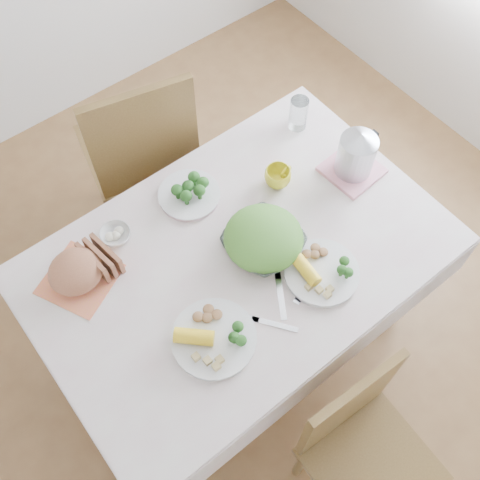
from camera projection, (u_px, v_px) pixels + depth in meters
floor at (239, 332)px, 2.70m from camera, size 3.60×3.60×0.00m
dining_table at (239, 299)px, 2.38m from camera, size 1.40×0.90×0.75m
tablecloth at (239, 256)px, 2.05m from camera, size 1.50×1.00×0.01m
chair_near at (373, 463)px, 1.96m from camera, size 0.42×0.42×0.89m
chair_far at (139, 155)px, 2.67m from camera, size 0.58×0.58×1.06m
salad_bowl at (263, 242)px, 2.04m from camera, size 0.30×0.30×0.07m
dinner_plate_left at (214, 339)px, 1.87m from camera, size 0.39×0.39×0.02m
dinner_plate_right at (322, 273)px, 2.00m from camera, size 0.36×0.36×0.02m
broccoli_plate at (189, 195)px, 2.17m from camera, size 0.28×0.28×0.02m
napkin at (80, 279)px, 1.99m from camera, size 0.32×0.32×0.00m
bread_loaf at (76, 272)px, 1.95m from camera, size 0.23×0.23×0.12m
fruit_bowl at (116, 235)px, 2.07m from camera, size 0.13×0.13×0.04m
yellow_mug at (278, 177)px, 2.18m from camera, size 0.12×0.12×0.08m
glass_tumbler at (298, 115)px, 2.31m from camera, size 0.09×0.09×0.14m
pink_tray at (352, 170)px, 2.24m from camera, size 0.22×0.22×0.02m
electric_kettle at (357, 152)px, 2.14m from camera, size 0.17×0.17×0.21m
fork_left at (275, 324)px, 1.91m from camera, size 0.11×0.14×0.00m
fork_right at (281, 295)px, 1.96m from camera, size 0.12×0.17×0.00m
knife at (313, 279)px, 1.99m from camera, size 0.21×0.09×0.00m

